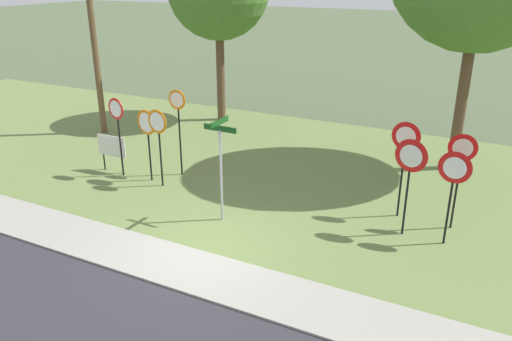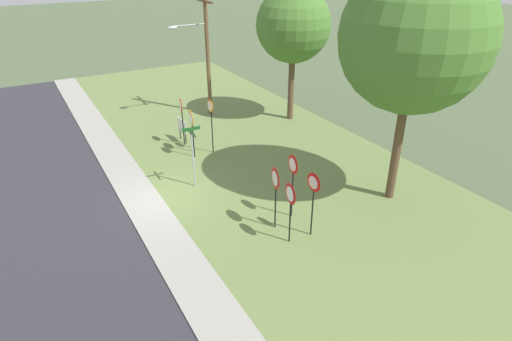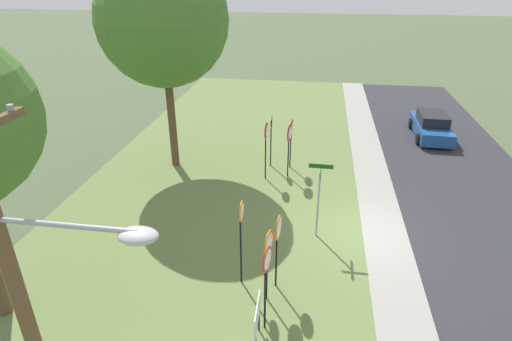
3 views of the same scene
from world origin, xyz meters
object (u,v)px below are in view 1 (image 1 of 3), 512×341
Objects in this scene: yield_sign_near_right at (461,159)px; utility_pole at (89,29)px; yield_sign_far_right at (410,164)px; notice_board at (112,148)px; stop_sign_near_right at (117,120)px; yield_sign_near_left at (454,176)px; stop_sign_near_left at (158,131)px; yield_sign_far_left at (405,147)px; stop_sign_far_left at (147,130)px; street_name_post at (221,161)px; stop_sign_far_center at (178,115)px.

yield_sign_near_right is 0.33× the size of utility_pole.
utility_pole reaches higher than yield_sign_far_right.
yield_sign_near_right is 10.72m from notice_board.
notice_board is at bearing 173.15° from stop_sign_near_right.
yield_sign_near_left is 0.95m from yield_sign_near_right.
notice_board is at bearing -168.66° from yield_sign_far_right.
yield_sign_near_left is at bearing 8.53° from stop_sign_near_left.
yield_sign_far_left reaches higher than stop_sign_near_left.
utility_pole is at bearing 136.25° from notice_board.
notice_board is (-1.60, 0.06, -0.87)m from stop_sign_far_left.
stop_sign_near_right is 10.17m from yield_sign_near_right.
street_name_post is at bearing -27.60° from utility_pole.
stop_sign_near_left is at bearing -90.09° from stop_sign_far_center.
yield_sign_near_left is at bearing -12.31° from utility_pole.
yield_sign_far_left is at bearing 173.81° from yield_sign_near_right.
notice_board is at bearing 165.56° from street_name_post.
street_name_post is (3.44, -1.32, -0.02)m from stop_sign_far_left.
stop_sign_far_center is at bearing 177.47° from yield_sign_near_right.
utility_pole is (-5.55, 3.28, 2.41)m from stop_sign_near_left.
utility_pole reaches higher than street_name_post.
notice_board is (-9.56, 0.01, -1.09)m from yield_sign_far_right.
stop_sign_near_left is at bearing -175.38° from yield_sign_near_right.
yield_sign_near_left reaches higher than notice_board.
notice_board is at bearing -168.62° from yield_sign_far_left.
stop_sign_far_left is at bearing 14.76° from stop_sign_near_right.
stop_sign_near_right reaches higher than notice_board.
yield_sign_near_left is at bearing -5.83° from stop_sign_far_center.
utility_pole reaches higher than stop_sign_near_right.
yield_sign_near_left is 0.86× the size of street_name_post.
street_name_post is at bearing -161.01° from yield_sign_near_right.
yield_sign_near_right is 1.41m from yield_sign_far_left.
yield_sign_far_left is 12.93m from utility_pole.
yield_sign_far_right is at bearing -13.15° from utility_pole.
yield_sign_far_left is 1.05× the size of yield_sign_far_right.
stop_sign_near_right is 10.07m from yield_sign_near_left.
utility_pole is 6.17× the size of notice_board.
yield_sign_near_left is at bearing 10.65° from stop_sign_near_right.
street_name_post is (-5.59, -2.29, -0.24)m from yield_sign_near_right.
yield_sign_far_left is 9.35m from notice_board.
yield_sign_far_left reaches higher than yield_sign_near_left.
stop_sign_far_center is at bearing 39.41° from stop_sign_near_right.
yield_sign_far_left is at bearing 17.01° from stop_sign_near_left.
notice_board is at bearing -41.78° from utility_pole.
yield_sign_near_right is 0.92× the size of street_name_post.
utility_pole reaches higher than yield_sign_near_left.
yield_sign_near_left is at bearing 10.86° from stop_sign_far_left.
stop_sign_near_left is 8.40m from yield_sign_near_left.
stop_sign_near_left is at bearing -8.94° from notice_board.
stop_sign_near_right is at bearing -167.27° from yield_sign_far_left.
stop_sign_near_left is at bearing -166.60° from yield_sign_far_right.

